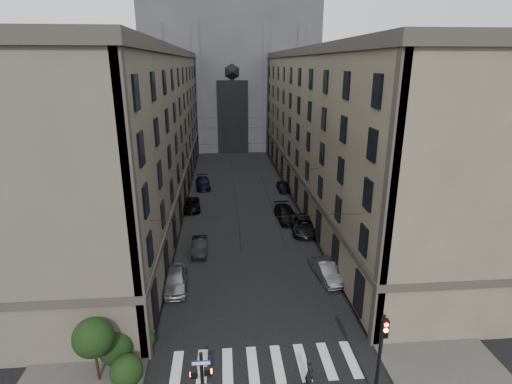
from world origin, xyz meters
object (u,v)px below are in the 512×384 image
object	(u,v)px
car_right_far	(283,186)
car_right_midfar	(286,214)
car_left_midfar	(191,205)
car_right_near	(327,271)
car_left_far	(203,183)
car_left_near	(175,280)
car_right_midnear	(304,225)
traffic_light_right	(381,348)
pedestrian_signal_left	(202,381)
pedestrian	(309,373)
gothic_tower	(230,60)
car_left_midnear	(199,246)

from	to	relation	value
car_right_far	car_right_midfar	bearing A→B (deg)	-98.74
car_left_midfar	car_right_near	bearing A→B (deg)	-59.98
car_left_far	car_right_midfar	xyz separation A→B (m)	(9.97, -13.34, 0.04)
car_left_near	car_right_midnear	bearing A→B (deg)	35.90
traffic_light_right	car_left_near	bearing A→B (deg)	134.33
pedestrian_signal_left	pedestrian	xyz separation A→B (m)	(5.73, 1.50, -1.33)
gothic_tower	pedestrian_signal_left	world-z (taller)	gothic_tower
car_right_midfar	car_right_far	xyz separation A→B (m)	(1.32, 10.89, -0.11)
traffic_light_right	car_right_near	size ratio (longest dim) A/B	1.17
car_left_midnear	traffic_light_right	bearing A→B (deg)	-61.83
pedestrian_signal_left	gothic_tower	bearing A→B (deg)	87.26
car_right_far	car_right_midnear	bearing A→B (deg)	-91.75
gothic_tower	car_right_midfar	world-z (taller)	gothic_tower
car_left_far	car_right_near	bearing A→B (deg)	-71.97
gothic_tower	car_right_near	distance (m)	63.21
car_right_midnear	pedestrian	distance (m)	21.62
car_right_near	car_right_far	size ratio (longest dim) A/B	1.17
car_left_near	car_right_midfar	world-z (taller)	car_left_near
car_right_near	gothic_tower	bearing A→B (deg)	88.98
car_right_midfar	car_right_far	size ratio (longest dim) A/B	1.38
car_left_near	car_right_near	xyz separation A→B (m)	(12.40, 0.41, -0.04)
car_left_near	car_right_near	size ratio (longest dim) A/B	1.02
car_left_midfar	pedestrian_signal_left	bearing A→B (deg)	-90.12
car_left_far	car_left_midfar	bearing A→B (deg)	-101.94
gothic_tower	car_right_midnear	bearing A→B (deg)	-83.03
pedestrian_signal_left	car_right_midnear	bearing A→B (deg)	66.88
car_right_near	pedestrian	distance (m)	12.09
car_left_far	pedestrian	size ratio (longest dim) A/B	2.49
car_left_near	car_left_midfar	size ratio (longest dim) A/B	0.97
traffic_light_right	car_left_near	world-z (taller)	traffic_light_right
traffic_light_right	pedestrian	distance (m)	4.23
gothic_tower	car_right_far	size ratio (longest dim) A/B	15.37
traffic_light_right	car_right_far	xyz separation A→B (m)	(0.58, 36.60, -2.65)
pedestrian	traffic_light_right	bearing A→B (deg)	-110.13
traffic_light_right	car_left_midfar	size ratio (longest dim) A/B	1.11
car_right_near	car_right_midnear	bearing A→B (deg)	83.14
pedestrian	car_right_midnear	bearing A→B (deg)	-13.06
traffic_light_right	car_right_near	distance (m)	12.76
car_left_near	car_left_midfar	distance (m)	18.01
pedestrian_signal_left	car_left_near	bearing A→B (deg)	102.13
traffic_light_right	car_right_far	distance (m)	36.71
car_left_midfar	car_right_midnear	xyz separation A→B (m)	(12.40, -7.76, 0.11)
pedestrian_signal_left	car_left_far	bearing A→B (deg)	92.32
pedestrian_signal_left	pedestrian	size ratio (longest dim) A/B	2.01
gothic_tower	car_right_midnear	distance (m)	53.85
pedestrian	pedestrian_signal_left	bearing A→B (deg)	102.22
car_right_near	car_right_midnear	xyz separation A→B (m)	(0.00, 9.84, 0.03)
gothic_tower	car_left_far	distance (m)	38.38
pedestrian_signal_left	pedestrian	distance (m)	6.07
car_right_midnear	pedestrian	bearing A→B (deg)	-95.29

